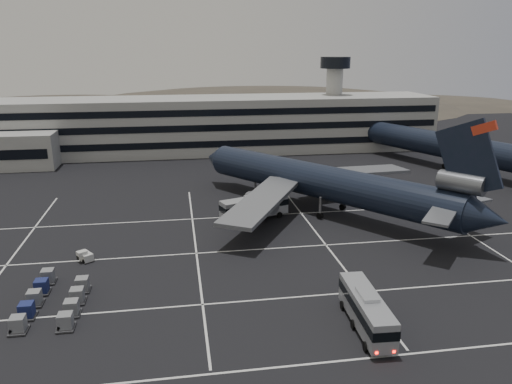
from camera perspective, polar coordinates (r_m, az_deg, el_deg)
ground at (r=64.61m, az=-1.28°, el=-8.07°), size 260.00×260.00×0.00m
lane_markings at (r=65.39m, az=-0.54°, el=-7.75°), size 90.00×55.62×0.01m
terminal at (r=131.03m, az=-6.98°, el=7.53°), size 125.00×26.00×24.00m
hills at (r=233.02m, az=-2.73°, el=6.73°), size 352.00×180.00×44.00m
trijet_main at (r=82.57m, az=7.91°, el=1.12°), size 40.09×49.03×18.08m
trijet_far at (r=119.73m, az=21.34°, el=4.98°), size 29.92×55.05×18.08m
bus_near at (r=51.00m, az=12.50°, el=-12.91°), size 3.19×10.99×3.84m
bus_far at (r=79.37m, az=-0.18°, el=-1.66°), size 11.48×6.25×3.98m
tug_b at (r=68.56m, az=-18.91°, el=-6.92°), size 2.44×2.68×1.49m
uld_cluster at (r=58.36m, az=-22.27°, el=-11.32°), size 6.47×12.79×1.64m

